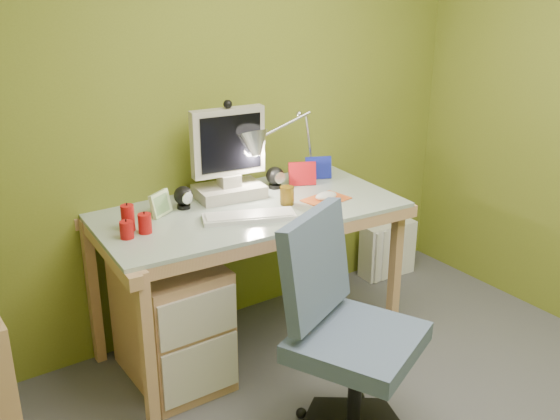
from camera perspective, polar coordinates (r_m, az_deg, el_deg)
wall_back at (r=3.44m, az=-5.71°, el=8.43°), size 3.20×0.01×2.40m
slope_ceiling at (r=1.48m, az=-10.55°, el=16.94°), size 1.10×3.20×1.10m
desk at (r=3.40m, az=-2.69°, el=-6.05°), size 1.55×0.85×0.80m
monitor at (r=3.30m, az=-4.55°, el=5.61°), size 0.42×0.28×0.54m
speaker_left at (r=3.23m, az=-8.41°, el=1.08°), size 0.11×0.11×0.11m
speaker_right at (r=3.48m, az=-0.43°, el=2.85°), size 0.10×0.10×0.12m
keyboard at (r=3.08m, az=-2.71°, el=-0.59°), size 0.46×0.29×0.02m
mousepad at (r=3.33m, az=4.03°, el=0.94°), size 0.25×0.19×0.01m
mouse at (r=3.32m, az=4.04°, el=1.23°), size 0.12×0.08×0.04m
amber_tumbler at (r=3.25m, az=0.62°, el=1.26°), size 0.09×0.09×0.09m
candle_cluster at (r=2.97m, az=-12.81°, el=-0.91°), size 0.18×0.16×0.12m
photo_frame_red at (r=3.53m, az=1.95°, el=3.18°), size 0.14×0.08×0.13m
photo_frame_blue at (r=3.64m, az=3.36°, el=3.70°), size 0.14×0.08×0.12m
photo_frame_green at (r=3.16m, az=-10.36°, el=0.54°), size 0.13×0.08×0.12m
desk_lamp at (r=3.53m, az=1.81°, el=6.98°), size 0.54×0.24×0.57m
task_chair at (r=2.73m, az=6.77°, el=-11.00°), size 0.74×0.74×1.01m
radiator at (r=4.33m, az=9.32°, el=-3.35°), size 0.37×0.17×0.36m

